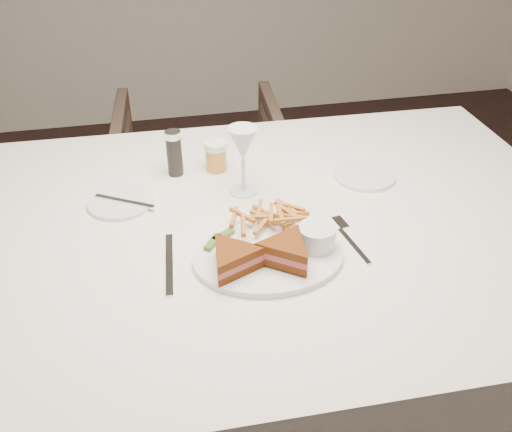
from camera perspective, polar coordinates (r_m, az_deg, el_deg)
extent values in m
cube|color=white|center=(1.56, -0.40, -12.04)|extent=(1.63, 1.11, 0.75)
imported|color=#49372D|center=(2.37, -5.54, 4.50)|extent=(0.71, 0.67, 0.68)
ellipsoid|color=white|center=(1.20, 1.23, -4.07)|extent=(0.33, 0.26, 0.01)
cube|color=silver|center=(1.21, -8.66, -4.73)|extent=(0.03, 0.21, 0.00)
cylinder|color=white|center=(1.42, -13.39, 1.38)|extent=(0.16, 0.16, 0.01)
cylinder|color=white|center=(1.52, 10.77, 3.98)|extent=(0.16, 0.16, 0.01)
cylinder|color=black|center=(1.50, -8.17, 6.23)|extent=(0.04, 0.04, 0.12)
cylinder|color=orange|center=(1.52, -4.02, 5.99)|extent=(0.06, 0.06, 0.08)
cube|color=#436A25|center=(1.24, -3.31, -1.98)|extent=(0.05, 0.04, 0.01)
cube|color=#436A25|center=(1.22, -4.34, -2.64)|extent=(0.05, 0.05, 0.01)
cylinder|color=white|center=(1.21, 6.08, -2.11)|extent=(0.08, 0.08, 0.05)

